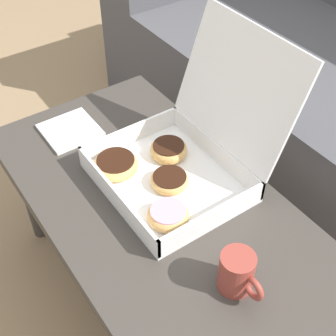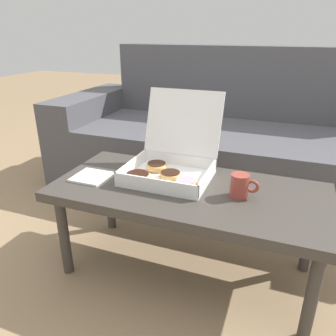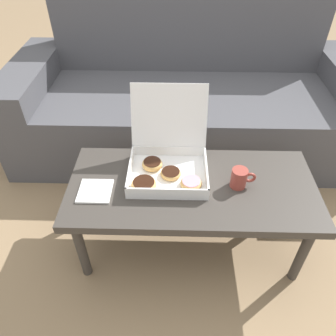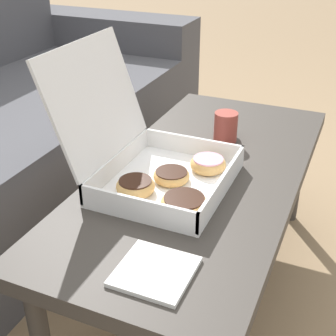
# 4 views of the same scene
# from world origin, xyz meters

# --- Properties ---
(ground_plane) EXTENTS (12.00, 12.00, 0.00)m
(ground_plane) POSITION_xyz_m (0.00, 0.00, 0.00)
(ground_plane) COLOR #937756
(coffee_table) EXTENTS (1.11, 0.51, 0.42)m
(coffee_table) POSITION_xyz_m (0.00, -0.07, 0.37)
(coffee_table) COLOR #3D3833
(coffee_table) RESTS_ON ground_plane
(pastry_box) EXTENTS (0.35, 0.40, 0.34)m
(pastry_box) POSITION_xyz_m (-0.12, 0.01, 0.48)
(pastry_box) COLOR white
(pastry_box) RESTS_ON coffee_table
(coffee_mug) EXTENTS (0.11, 0.07, 0.09)m
(coffee_mug) POSITION_xyz_m (0.20, -0.07, 0.46)
(coffee_mug) COLOR #993D33
(coffee_mug) RESTS_ON coffee_table
(napkin_stack) EXTENTS (0.14, 0.14, 0.01)m
(napkin_stack) POSITION_xyz_m (-0.42, -0.12, 0.42)
(napkin_stack) COLOR white
(napkin_stack) RESTS_ON coffee_table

